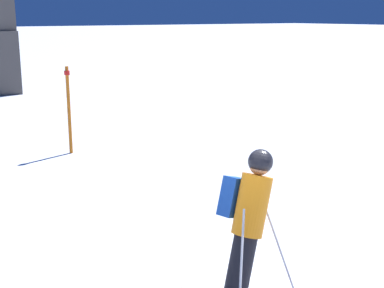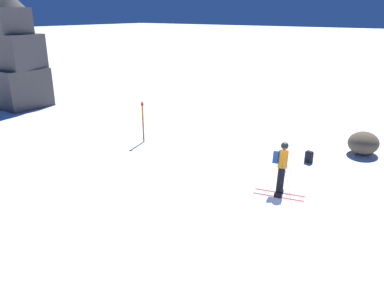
% 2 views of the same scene
% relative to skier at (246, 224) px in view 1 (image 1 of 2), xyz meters
% --- Properties ---
extents(skier, '(1.25, 1.85, 1.89)m').
position_rel_skier_xyz_m(skier, '(0.00, 0.00, 0.00)').
color(skier, red).
rests_on(skier, ground).
extents(trail_marker, '(0.13, 0.13, 2.08)m').
position_rel_skier_xyz_m(trail_marker, '(1.08, 7.82, 0.09)').
color(trail_marker, orange).
rests_on(trail_marker, ground).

